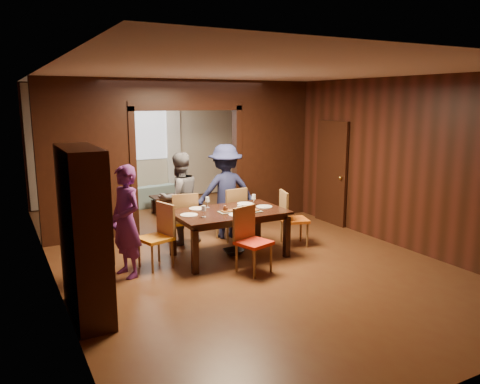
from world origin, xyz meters
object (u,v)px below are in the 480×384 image
chair_far_r (230,213)px  chair_near (254,241)px  sofa (145,195)px  hutch (84,234)px  chair_right (295,218)px  person_grey (179,198)px  chair_far_l (184,219)px  dining_table (229,234)px  coffee_table (170,204)px  chair_left (155,236)px  person_navy (226,191)px  person_purple (126,221)px

chair_far_r → chair_near: same height
sofa → hutch: size_ratio=0.89×
chair_right → person_grey: bearing=75.2°
chair_far_l → dining_table: bearing=131.2°
coffee_table → chair_right: bearing=-71.1°
sofa → chair_left: chair_left is taller
chair_left → chair_far_l: bearing=118.9°
person_navy → dining_table: 1.21m
person_navy → dining_table: size_ratio=0.98×
person_purple → chair_near: person_purple is taller
chair_left → hutch: size_ratio=0.48×
person_purple → chair_far_l: bearing=109.8°
coffee_table → chair_far_l: 2.54m
sofa → chair_far_r: (0.57, -3.42, 0.23)m
person_grey → dining_table: (0.44, -1.07, -0.43)m
chair_far_l → chair_near: size_ratio=1.00×
coffee_table → dining_table: bearing=-92.7°
person_navy → chair_right: person_navy is taller
person_navy → dining_table: (-0.44, -1.01, -0.48)m
person_navy → hutch: size_ratio=0.86×
person_navy → hutch: hutch is taller
hutch → chair_near: bearing=6.7°
chair_right → chair_far_l: size_ratio=1.00×
person_grey → chair_near: size_ratio=1.67×
coffee_table → chair_right: 3.47m
person_navy → sofa: 3.34m
sofa → chair_right: 4.48m
person_navy → chair_right: (0.84, -1.01, -0.38)m
person_grey → coffee_table: person_grey is taller
hutch → person_grey: bearing=47.4°
person_navy → chair_near: 1.92m
person_navy → coffee_table: 2.38m
person_purple → chair_left: bearing=91.0°
person_purple → chair_near: size_ratio=1.67×
person_grey → chair_near: 1.96m
chair_left → chair_far_l: size_ratio=1.00×
sofa → chair_far_l: chair_far_l is taller
person_grey → chair_far_r: person_grey is taller
sofa → chair_right: size_ratio=1.83×
person_grey → chair_near: bearing=96.0°
chair_far_l → chair_far_r: (0.91, 0.01, 0.00)m
chair_far_l → chair_far_r: same height
person_purple → person_grey: person_purple is taller
coffee_table → chair_far_l: size_ratio=0.82×
chair_right → hutch: (-3.71, -1.10, 0.52)m
sofa → coffee_table: (0.28, -0.97, -0.06)m
person_navy → chair_far_r: bearing=102.2°
person_grey → chair_far_l: 0.41m
coffee_table → chair_left: size_ratio=0.82×
person_navy → dining_table: person_navy is taller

